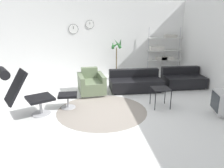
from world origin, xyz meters
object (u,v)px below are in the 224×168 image
lounge_chair (22,89)px  armchair_red (91,84)px  ottoman (68,98)px  shelf_unit (164,50)px  potted_plant (117,63)px  couch_low (135,83)px  side_table (161,90)px  couch_second (183,80)px

lounge_chair → armchair_red: bearing=107.2°
lounge_chair → ottoman: (0.93, 0.48, -0.43)m
armchair_red → shelf_unit: size_ratio=0.53×
lounge_chair → potted_plant: bearing=112.6°
lounge_chair → couch_low: lounge_chair is taller
shelf_unit → side_table: bearing=-111.0°
side_table → couch_second: bearing=49.7°
armchair_red → side_table: (1.68, -1.29, 0.17)m
potted_plant → side_table: bearing=-76.1°
lounge_chair → couch_low: (2.94, 1.65, -0.47)m
couch_low → couch_second: size_ratio=1.25×
lounge_chair → couch_second: bearing=84.2°
couch_second → potted_plant: 2.39m
couch_low → couch_second: 1.64m
ottoman → armchair_red: bearing=59.2°
couch_second → ottoman: bearing=20.2°
ottoman → potted_plant: potted_plant is taller
lounge_chair → side_table: bearing=66.9°
lounge_chair → side_table: size_ratio=2.40×
side_table → potted_plant: potted_plant is taller
side_table → potted_plant: bearing=103.9°
couch_low → armchair_red: bearing=5.2°
potted_plant → shelf_unit: (1.87, 0.30, 0.40)m
armchair_red → couch_low: size_ratio=0.61×
shelf_unit → lounge_chair: bearing=-143.1°
potted_plant → armchair_red: bearing=-123.6°
potted_plant → couch_second: bearing=-31.4°
side_table → potted_plant: 2.88m
lounge_chair → couch_low: bearing=92.1°
ottoman → armchair_red: (0.63, 1.05, 0.01)m
couch_second → side_table: size_ratio=2.57×
side_table → shelf_unit: (1.18, 3.08, 0.55)m
armchair_red → side_table: 2.13m
side_table → potted_plant: size_ratio=0.33×
lounge_chair → armchair_red: lounge_chair is taller
couch_second → lounge_chair: bearing=21.8°
armchair_red → couch_low: 1.38m
couch_second → shelf_unit: (-0.14, 1.52, 0.75)m
armchair_red → shelf_unit: bearing=-155.0°
couch_low → side_table: bearing=102.5°
couch_second → side_table: (-1.32, -1.56, 0.21)m
armchair_red → lounge_chair: bearing=37.5°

